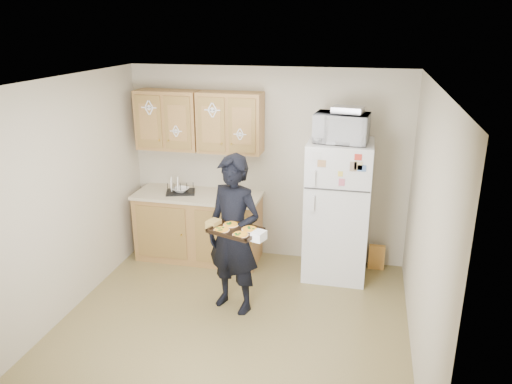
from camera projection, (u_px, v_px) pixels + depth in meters
The scene contains 23 objects.
floor at pixel (231, 327), 5.19m from camera, with size 3.60×3.60×0.00m, color brown.
ceiling at pixel (227, 83), 4.38m from camera, with size 3.60×3.60×0.00m, color silver.
wall_back at pixel (267, 165), 6.45m from camera, with size 3.60×0.04×2.50m, color #B9AE96.
wall_front at pixel (151, 317), 3.13m from camera, with size 3.60×0.04×2.50m, color #B9AE96.
wall_left at pixel (62, 201), 5.17m from camera, with size 0.04×3.60×2.50m, color #B9AE96.
wall_right at pixel (425, 232), 4.41m from camera, with size 0.04×3.60×2.50m, color #B9AE96.
refrigerator at pixel (337, 210), 6.03m from camera, with size 0.75×0.70×1.70m, color white.
base_cabinet at pixel (199, 228), 6.60m from camera, with size 1.60×0.60×0.86m, color olive.
countertop at pixel (198, 195), 6.45m from camera, with size 1.64×0.64×0.04m, color beige.
upper_cab_left at pixel (169, 120), 6.36m from camera, with size 0.80×0.33×0.75m, color olive.
upper_cab_right at pixel (230, 123), 6.18m from camera, with size 0.80×0.33×0.75m, color olive.
cereal_box at pixel (377, 257), 6.37m from camera, with size 0.20×0.07×0.32m, color #EAC352.
person at pixel (234, 235), 5.28m from camera, with size 0.63×0.42×1.74m, color black.
baking_tray at pixel (236, 231), 4.94m from camera, with size 0.48×0.35×0.04m, color black.
pizza_front_left at pixel (222, 230), 4.93m from camera, with size 0.16×0.16×0.02m, color yellow.
pizza_front_right at pixel (240, 234), 4.81m from camera, with size 0.16×0.16×0.02m, color yellow.
pizza_back_left at pixel (231, 224), 5.06m from camera, with size 0.16×0.16×0.02m, color yellow.
pizza_back_right at pixel (249, 229), 4.94m from camera, with size 0.16×0.16×0.02m, color yellow.
microwave at pixel (342, 128), 5.66m from camera, with size 0.60×0.41×0.33m, color white.
foil_pan at pixel (348, 110), 5.61m from camera, with size 0.34×0.24×0.07m, color #B0AFB6.
dish_rack at pixel (180, 187), 6.47m from camera, with size 0.37×0.27×0.15m, color black.
bowl at pixel (181, 190), 6.47m from camera, with size 0.20×0.20×0.05m, color white.
soap_bottle at pixel (230, 191), 6.22m from camera, with size 0.09×0.10×0.21m, color white.
Camera 1 is at (1.25, -4.29, 3.00)m, focal length 35.00 mm.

